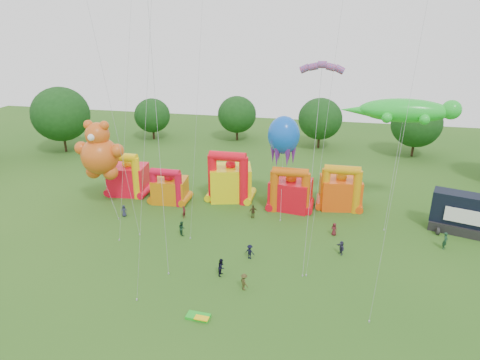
% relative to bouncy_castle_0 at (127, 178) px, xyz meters
% --- Properties ---
extents(ground, '(160.00, 160.00, 0.00)m').
position_rel_bouncy_castle_0_xyz_m(ground, '(17.45, -27.69, -2.46)').
color(ground, '#255317').
rests_on(ground, ground).
extents(tree_ring, '(125.64, 127.77, 12.07)m').
position_rel_bouncy_castle_0_xyz_m(tree_ring, '(16.24, -27.07, 3.80)').
color(tree_ring, '#352314').
rests_on(tree_ring, ground).
extents(bouncy_castle_0, '(5.50, 4.61, 6.47)m').
position_rel_bouncy_castle_0_xyz_m(bouncy_castle_0, '(0.00, 0.00, 0.00)').
color(bouncy_castle_0, red).
rests_on(bouncy_castle_0, ground).
extents(bouncy_castle_1, '(4.78, 3.98, 5.14)m').
position_rel_bouncy_castle_0_xyz_m(bouncy_castle_1, '(6.81, -1.44, -0.48)').
color(bouncy_castle_1, '#CE720B').
rests_on(bouncy_castle_1, ground).
extents(bouncy_castle_2, '(6.45, 5.65, 7.26)m').
position_rel_bouncy_castle_0_xyz_m(bouncy_castle_2, '(14.70, 1.27, 0.29)').
color(bouncy_castle_2, yellow).
rests_on(bouncy_castle_2, ground).
extents(bouncy_castle_3, '(5.66, 4.81, 6.09)m').
position_rel_bouncy_castle_0_xyz_m(bouncy_castle_3, '(23.14, -0.10, -0.14)').
color(bouncy_castle_3, red).
rests_on(bouncy_castle_3, ground).
extents(bouncy_castle_4, '(5.64, 4.80, 6.27)m').
position_rel_bouncy_castle_0_xyz_m(bouncy_castle_4, '(29.53, 1.64, -0.07)').
color(bouncy_castle_4, '#EE4E0C').
rests_on(bouncy_castle_4, ground).
extents(stage_trailer, '(7.78, 4.76, 4.80)m').
position_rel_bouncy_castle_0_xyz_m(stage_trailer, '(43.72, -2.47, -0.15)').
color(stage_trailer, black).
rests_on(stage_trailer, ground).
extents(teddy_bear_kite, '(6.79, 5.46, 11.90)m').
position_rel_bouncy_castle_0_xyz_m(teddy_bear_kite, '(-0.47, -5.34, 3.87)').
color(teddy_bear_kite, '#D35517').
rests_on(teddy_bear_kite, ground).
extents(gecko_kite, '(13.92, 8.46, 14.81)m').
position_rel_bouncy_castle_0_xyz_m(gecko_kite, '(35.84, 0.62, 7.37)').
color(gecko_kite, green).
rests_on(gecko_kite, ground).
extents(octopus_kite, '(4.08, 6.99, 12.26)m').
position_rel_bouncy_castle_0_xyz_m(octopus_kite, '(21.93, 0.27, 5.68)').
color(octopus_kite, blue).
rests_on(octopus_kite, ground).
extents(parafoil_kites, '(29.11, 10.38, 29.63)m').
position_rel_bouncy_castle_0_xyz_m(parafoil_kites, '(9.18, -12.37, 11.64)').
color(parafoil_kites, red).
rests_on(parafoil_kites, ground).
extents(diamond_kites, '(29.54, 18.48, 43.59)m').
position_rel_bouncy_castle_0_xyz_m(diamond_kites, '(17.99, -13.22, 14.81)').
color(diamond_kites, red).
rests_on(diamond_kites, ground).
extents(folded_kite_bundle, '(2.05, 1.19, 0.31)m').
position_rel_bouncy_castle_0_xyz_m(folded_kite_bundle, '(17.94, -23.86, -2.32)').
color(folded_kite_bundle, green).
rests_on(folded_kite_bundle, ground).
extents(spectator_0, '(0.88, 0.72, 1.54)m').
position_rel_bouncy_castle_0_xyz_m(spectator_0, '(2.79, -7.03, -1.69)').
color(spectator_0, '#272A42').
rests_on(spectator_0, ground).
extents(spectator_1, '(0.50, 0.65, 1.58)m').
position_rel_bouncy_castle_0_xyz_m(spectator_1, '(10.39, -5.80, -1.66)').
color(spectator_1, '#50161A').
rests_on(spectator_1, ground).
extents(spectator_2, '(1.05, 1.05, 1.72)m').
position_rel_bouncy_castle_0_xyz_m(spectator_2, '(11.64, -10.15, -1.60)').
color(spectator_2, '#153621').
rests_on(spectator_2, ground).
extents(spectator_3, '(1.19, 0.91, 1.62)m').
position_rel_bouncy_castle_0_xyz_m(spectator_3, '(20.36, -13.59, -1.65)').
color(spectator_3, black).
rests_on(spectator_3, ground).
extents(spectator_4, '(1.13, 0.86, 1.78)m').
position_rel_bouncy_castle_0_xyz_m(spectator_4, '(18.92, -4.04, -1.56)').
color(spectator_4, '#403119').
rests_on(spectator_4, ground).
extents(spectator_5, '(1.07, 1.49, 1.56)m').
position_rel_bouncy_castle_0_xyz_m(spectator_5, '(29.73, -10.67, -1.68)').
color(spectator_5, '#2B2843').
rests_on(spectator_5, ground).
extents(spectator_6, '(0.89, 0.79, 1.54)m').
position_rel_bouncy_castle_0_xyz_m(spectator_6, '(28.94, -6.48, -1.69)').
color(spectator_6, '#57191F').
rests_on(spectator_6, ground).
extents(spectator_7, '(0.76, 0.85, 1.97)m').
position_rel_bouncy_castle_0_xyz_m(spectator_7, '(40.81, -7.08, -1.47)').
color(spectator_7, '#163924').
rests_on(spectator_7, ground).
extents(spectator_8, '(0.75, 0.93, 1.81)m').
position_rel_bouncy_castle_0_xyz_m(spectator_8, '(18.23, -17.19, -1.55)').
color(spectator_8, black).
rests_on(spectator_8, ground).
extents(spectator_9, '(1.19, 1.23, 1.68)m').
position_rel_bouncy_castle_0_xyz_m(spectator_9, '(20.88, -19.09, -1.61)').
color(spectator_9, '#3F3919').
rests_on(spectator_9, ground).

